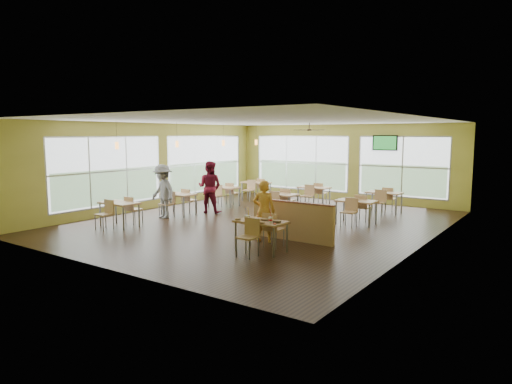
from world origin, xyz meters
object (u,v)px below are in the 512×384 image
main_table (261,226)px  food_basket (277,221)px  half_wall_divider (292,221)px  man_plaid (264,211)px

main_table → food_basket: 0.45m
half_wall_divider → man_plaid: (-0.51, -0.58, 0.29)m
main_table → half_wall_divider: half_wall_divider is taller
main_table → man_plaid: 1.03m
main_table → food_basket: main_table is taller
main_table → food_basket: size_ratio=6.89×
half_wall_divider → man_plaid: man_plaid is taller
main_table → half_wall_divider: 1.45m
half_wall_divider → man_plaid: size_ratio=1.48×
half_wall_divider → man_plaid: bearing=-131.5°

